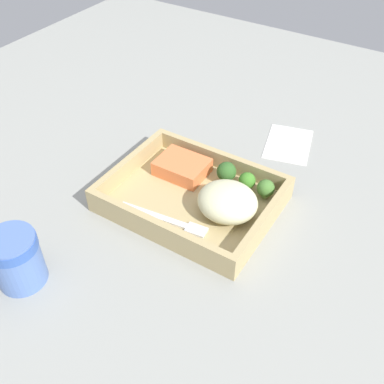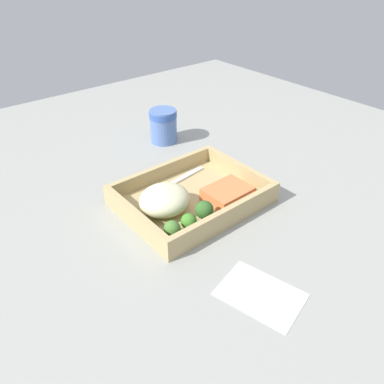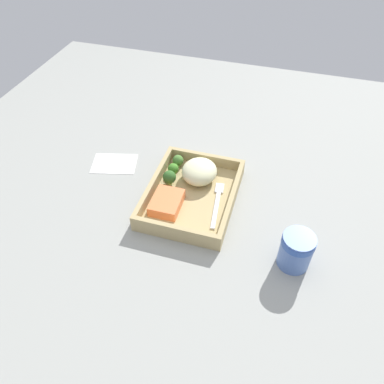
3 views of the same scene
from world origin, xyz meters
TOP-DOWN VIEW (x-y plane):
  - ground_plane at (0.00, 0.00)cm, footprint 160.00×160.00cm
  - takeout_tray at (0.00, 0.00)cm, footprint 28.48×21.98cm
  - tray_rim at (0.00, 0.00)cm, footprint 28.48×21.98cm
  - salmon_fillet at (-5.29, 5.01)cm, footprint 9.18×7.22cm
  - mashed_potatoes at (6.90, 0.02)cm, footprint 10.16×9.38cm
  - broccoli_floret_1 at (6.84, 7.38)cm, footprint 3.01×3.01cm
  - broccoli_floret_2 at (10.51, 7.23)cm, footprint 3.10×3.10cm
  - broccoli_floret_3 at (2.82, 7.06)cm, footprint 3.55×3.55cm
  - fork at (-0.36, -6.80)cm, footprint 15.88×3.51cm
  - paper_cup at (-12.50, -27.14)cm, footprint 7.28×7.28cm
  - receipt_slip at (7.34, 25.57)cm, footprint 11.63×14.28cm

SIDE VIEW (x-z plane):
  - ground_plane at x=0.00cm, z-range -2.00..0.00cm
  - receipt_slip at x=7.34cm, z-range 0.00..0.24cm
  - takeout_tray at x=0.00cm, z-range 0.00..1.20cm
  - fork at x=-0.36cm, z-range 1.20..1.64cm
  - salmon_fillet at x=-5.29cm, z-range 1.20..3.95cm
  - tray_rim at x=0.00cm, z-range 1.20..4.52cm
  - broccoli_floret_1 at x=6.84cm, z-range 1.31..4.67cm
  - broccoli_floret_2 at x=10.51cm, z-range 1.31..4.77cm
  - broccoli_floret_3 at x=2.82cm, z-range 1.41..5.56cm
  - mashed_potatoes at x=6.90cm, z-range 1.20..6.51cm
  - paper_cup at x=-12.50cm, z-range 0.52..9.37cm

